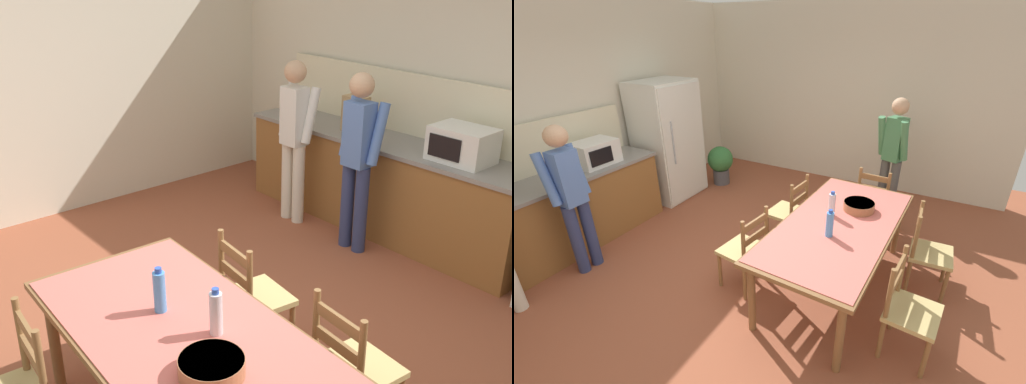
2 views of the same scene
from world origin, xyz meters
TOP-DOWN VIEW (x-y plane):
  - ground_plane at (0.00, 0.00)m, footprint 8.32×8.32m
  - wall_back at (0.00, 2.66)m, footprint 6.52×0.12m
  - wall_left at (-3.26, 0.00)m, footprint 0.12×5.20m
  - kitchen_counter at (-0.79, 2.23)m, footprint 3.10×0.66m
  - counter_splashback at (-0.79, 2.54)m, footprint 3.06×0.03m
  - microwave at (0.06, 2.21)m, footprint 0.50×0.39m
  - paper_bag at (-1.13, 2.20)m, footprint 0.24×0.16m
  - dining_table at (0.41, -0.88)m, footprint 2.13×1.11m
  - bottle_near_centre at (0.15, -0.86)m, footprint 0.07×0.07m
  - bottle_off_centre at (0.52, -0.75)m, footprint 0.07×0.07m
  - serving_bowl at (0.77, -0.97)m, footprint 0.32×0.32m
  - chair_side_far_left at (-0.03, -0.06)m, footprint 0.47×0.45m
  - chair_side_far_right at (0.91, -0.10)m, footprint 0.46×0.44m
  - person_at_sink at (-1.48, 1.71)m, footprint 0.41×0.29m
  - person_at_counter at (-0.64, 1.69)m, footprint 0.42×0.29m

SIDE VIEW (x-z plane):
  - ground_plane at x=0.00m, z-range 0.00..0.00m
  - chair_side_far_left at x=-0.03m, z-range -0.01..0.90m
  - chair_side_far_right at x=0.91m, z-range -0.01..0.90m
  - kitchen_counter at x=-0.79m, z-range 0.00..0.94m
  - dining_table at x=0.41m, z-range 0.31..1.08m
  - serving_bowl at x=0.77m, z-range 0.77..0.86m
  - bottle_near_centre at x=0.15m, z-range 0.76..1.03m
  - bottle_off_centre at x=0.52m, z-range 0.76..1.03m
  - person_at_sink at x=-1.48m, z-range 0.10..1.75m
  - person_at_counter at x=-0.64m, z-range 0.10..1.77m
  - microwave at x=0.06m, z-range 0.93..1.23m
  - paper_bag at x=-1.13m, z-range 0.93..1.29m
  - counter_splashback at x=-0.79m, z-range 0.93..1.53m
  - wall_back at x=0.00m, z-range 0.00..2.90m
  - wall_left at x=-3.26m, z-range 0.00..2.90m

